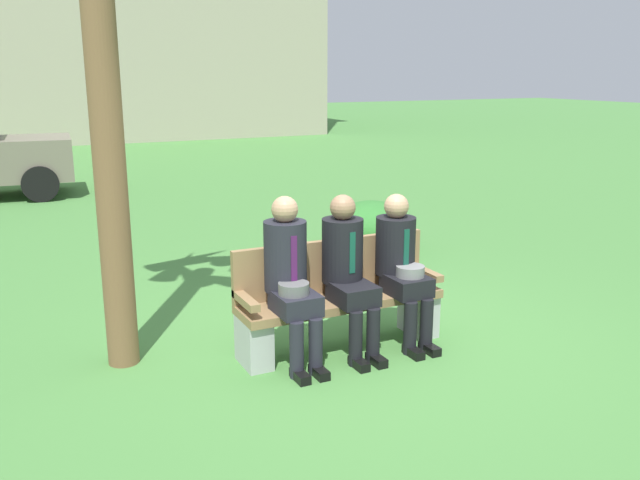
{
  "coord_description": "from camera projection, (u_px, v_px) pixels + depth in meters",
  "views": [
    {
      "loc": [
        -2.77,
        -4.76,
        2.28
      ],
      "look_at": [
        -0.25,
        0.38,
        0.85
      ],
      "focal_mm": 38.16,
      "sensor_mm": 36.0,
      "label": 1
    }
  ],
  "objects": [
    {
      "name": "seated_man_left",
      "position": [
        290.0,
        273.0,
        5.3
      ],
      "size": [
        0.34,
        0.72,
        1.34
      ],
      "color": "#23232D",
      "rests_on": "ground"
    },
    {
      "name": "shrub_near_bench",
      "position": [
        371.0,
        226.0,
        8.74
      ],
      "size": [
        1.06,
        0.97,
        0.66
      ],
      "primitive_type": "ellipsoid",
      "color": "#347C32",
      "rests_on": "ground"
    },
    {
      "name": "park_bench",
      "position": [
        338.0,
        299.0,
        5.7
      ],
      "size": [
        1.76,
        0.44,
        0.9
      ],
      "color": "#99754C",
      "rests_on": "ground"
    },
    {
      "name": "ground_plane",
      "position": [
        365.0,
        342.0,
        5.88
      ],
      "size": [
        80.0,
        80.0,
        0.0
      ],
      "primitive_type": "plane",
      "color": "#49843D"
    },
    {
      "name": "seated_man_middle",
      "position": [
        348.0,
        266.0,
        5.53
      ],
      "size": [
        0.34,
        0.72,
        1.31
      ],
      "color": "black",
      "rests_on": "ground"
    },
    {
      "name": "seated_man_right",
      "position": [
        401.0,
        262.0,
        5.74
      ],
      "size": [
        0.34,
        0.72,
        1.27
      ],
      "color": "black",
      "rests_on": "ground"
    }
  ]
}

